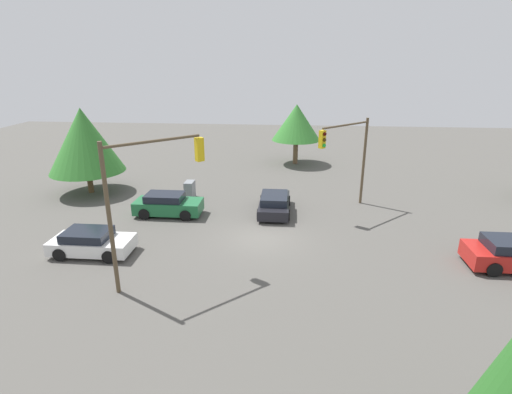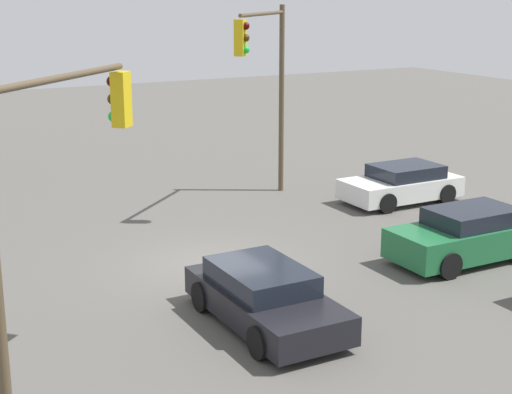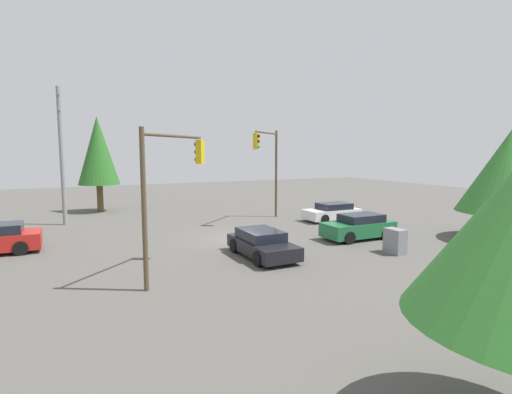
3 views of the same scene
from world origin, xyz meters
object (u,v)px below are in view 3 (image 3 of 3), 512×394
Objects in this scene: traffic_signal_main at (171,175)px; electrical_cabinet at (395,241)px; sedan_dark at (262,244)px; traffic_signal_cross at (269,158)px; sedan_green at (359,227)px; sedan_white at (332,212)px.

electrical_cabinet is at bearing -51.12° from traffic_signal_main.
electrical_cabinet is (-2.30, -6.10, -0.01)m from sedan_dark.
sedan_dark is 0.66× the size of traffic_signal_cross.
sedan_green is 0.64× the size of traffic_signal_cross.
traffic_signal_cross is (7.66, 1.74, 3.77)m from sedan_green.
sedan_green is (1.03, -6.67, 0.07)m from sedan_dark.
electrical_cabinet is at bearing 162.14° from sedan_white.
electrical_cabinet is at bearing 159.34° from sedan_dark.
sedan_white is at bearing -22.40° from sedan_green.
sedan_dark is 5.75m from traffic_signal_main.
sedan_dark is at bearing -31.41° from traffic_signal_main.
traffic_signal_main reaches higher than sedan_dark.
sedan_white reaches higher than sedan_dark.
traffic_signal_main is (-7.59, 13.47, 3.41)m from sedan_white.
sedan_dark is 1.07× the size of sedan_white.
traffic_signal_cross is at bearing 6.07° from electrical_cabinet.
sedan_white is at bearing -143.77° from sedan_dark.
sedan_green is 3.44× the size of electrical_cabinet.
sedan_green reaches higher than sedan_dark.
sedan_white is at bearing -14.91° from traffic_signal_main.
sedan_dark is at bearing 69.34° from electrical_cabinet.
traffic_signal_cross is (8.69, -4.93, 3.84)m from sedan_dark.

